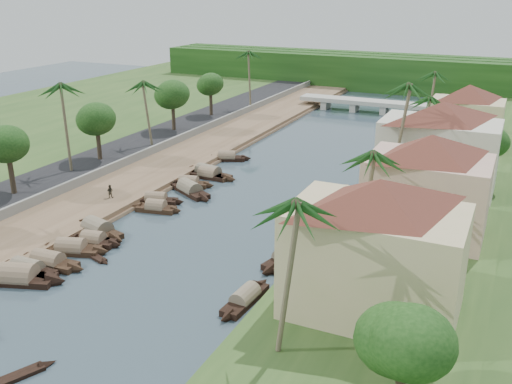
% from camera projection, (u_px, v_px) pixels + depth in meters
% --- Properties ---
extents(ground, '(220.00, 220.00, 0.00)m').
position_uv_depth(ground, '(168.00, 264.00, 51.45)').
color(ground, '#354650').
rests_on(ground, ground).
extents(left_bank, '(10.00, 180.00, 0.80)m').
position_uv_depth(left_bank, '(149.00, 174.00, 74.70)').
color(left_bank, brown).
rests_on(left_bank, ground).
extents(right_bank, '(16.00, 180.00, 1.20)m').
position_uv_depth(right_bank, '(422.00, 215.00, 60.74)').
color(right_bank, '#2C4B1E').
rests_on(right_bank, ground).
extents(road, '(8.00, 180.00, 1.40)m').
position_uv_depth(road, '(97.00, 163.00, 77.97)').
color(road, black).
rests_on(road, ground).
extents(retaining_wall, '(0.40, 180.00, 1.10)m').
position_uv_depth(retaining_wall, '(122.00, 163.00, 76.04)').
color(retaining_wall, gray).
rests_on(retaining_wall, left_bank).
extents(treeline, '(120.00, 14.00, 8.00)m').
position_uv_depth(treeline, '(400.00, 73.00, 135.27)').
color(treeline, '#12340E').
rests_on(treeline, ground).
extents(bridge, '(28.00, 4.00, 2.40)m').
position_uv_depth(bridge, '(370.00, 104.00, 112.19)').
color(bridge, '#A4A499').
rests_on(bridge, ground).
extents(building_near, '(14.85, 14.85, 10.20)m').
position_uv_depth(building_near, '(375.00, 247.00, 40.02)').
color(building_near, '#D3B98D').
rests_on(building_near, right_bank).
extents(building_mid, '(14.11, 14.11, 9.70)m').
position_uv_depth(building_mid, '(427.00, 184.00, 53.34)').
color(building_mid, tan).
rests_on(building_mid, right_bank).
extents(building_far, '(15.59, 15.59, 10.20)m').
position_uv_depth(building_far, '(439.00, 145.00, 65.58)').
color(building_far, beige).
rests_on(building_far, right_bank).
extents(building_distant, '(12.62, 12.62, 9.20)m').
position_uv_depth(building_distant, '(466.00, 116.00, 82.39)').
color(building_distant, '#D3B98D').
rests_on(building_distant, right_bank).
extents(sampan_1, '(8.80, 4.58, 2.52)m').
position_uv_depth(sampan_1, '(19.00, 278.00, 48.12)').
color(sampan_1, black).
rests_on(sampan_1, ground).
extents(sampan_2, '(8.02, 2.17, 2.11)m').
position_uv_depth(sampan_2, '(48.00, 262.00, 50.90)').
color(sampan_2, black).
rests_on(sampan_2, ground).
extents(sampan_3, '(7.63, 1.90, 2.07)m').
position_uv_depth(sampan_3, '(27.00, 270.00, 49.46)').
color(sampan_3, black).
rests_on(sampan_3, ground).
extents(sampan_4, '(7.68, 4.00, 2.16)m').
position_uv_depth(sampan_4, '(71.00, 249.00, 53.37)').
color(sampan_4, black).
rests_on(sampan_4, ground).
extents(sampan_5, '(6.31, 2.56, 2.00)m').
position_uv_depth(sampan_5, '(93.00, 241.00, 55.06)').
color(sampan_5, black).
rests_on(sampan_5, ground).
extents(sampan_6, '(8.45, 3.96, 2.43)m').
position_uv_depth(sampan_6, '(98.00, 230.00, 57.45)').
color(sampan_6, black).
rests_on(sampan_6, ground).
extents(sampan_7, '(6.96, 3.23, 1.87)m').
position_uv_depth(sampan_7, '(156.00, 200.00, 65.62)').
color(sampan_7, black).
rests_on(sampan_7, ground).
extents(sampan_8, '(6.30, 2.61, 1.95)m').
position_uv_depth(sampan_8, '(156.00, 208.00, 63.22)').
color(sampan_8, black).
rests_on(sampan_8, ground).
extents(sampan_9, '(8.78, 5.89, 2.28)m').
position_uv_depth(sampan_9, '(190.00, 190.00, 68.84)').
color(sampan_9, black).
rests_on(sampan_9, ground).
extents(sampan_10, '(6.98, 2.90, 1.93)m').
position_uv_depth(sampan_10, '(189.00, 183.00, 71.15)').
color(sampan_10, black).
rests_on(sampan_10, ground).
extents(sampan_11, '(7.12, 1.86, 2.06)m').
position_uv_depth(sampan_11, '(208.00, 175.00, 74.21)').
color(sampan_11, black).
rests_on(sampan_11, ground).
extents(sampan_12, '(9.65, 3.48, 2.25)m').
position_uv_depth(sampan_12, '(208.00, 173.00, 74.92)').
color(sampan_12, black).
rests_on(sampan_12, ground).
extents(sampan_13, '(7.24, 4.17, 2.01)m').
position_uv_depth(sampan_13, '(227.00, 158.00, 81.66)').
color(sampan_13, black).
rests_on(sampan_13, ground).
extents(sampan_14, '(1.88, 7.58, 1.87)m').
position_uv_depth(sampan_14, '(245.00, 298.00, 44.96)').
color(sampan_14, black).
rests_on(sampan_14, ground).
extents(sampan_15, '(3.66, 8.76, 2.29)m').
position_uv_depth(sampan_15, '(290.00, 256.00, 51.87)').
color(sampan_15, black).
rests_on(sampan_15, ground).
extents(sampan_16, '(2.21, 7.24, 1.80)m').
position_uv_depth(sampan_16, '(343.00, 195.00, 67.24)').
color(sampan_16, black).
rests_on(sampan_16, ground).
extents(canoe_0, '(3.61, 6.41, 0.88)m').
position_uv_depth(canoe_0, '(6.00, 381.00, 36.01)').
color(canoe_0, black).
rests_on(canoe_0, ground).
extents(canoe_1, '(4.53, 2.08, 0.73)m').
position_uv_depth(canoe_1, '(94.00, 257.00, 52.56)').
color(canoe_1, black).
rests_on(canoe_1, ground).
extents(canoe_2, '(5.27, 1.41, 0.76)m').
position_uv_depth(canoe_2, '(210.00, 178.00, 73.99)').
color(canoe_2, black).
rests_on(canoe_2, ground).
extents(palm_0, '(3.20, 3.20, 12.06)m').
position_uv_depth(palm_0, '(284.00, 205.00, 33.61)').
color(palm_0, '#70644B').
rests_on(palm_0, ground).
extents(palm_1, '(3.20, 3.20, 11.01)m').
position_uv_depth(palm_1, '(368.00, 156.00, 46.97)').
color(palm_1, '#70644B').
rests_on(palm_1, ground).
extents(palm_2, '(3.20, 3.20, 14.12)m').
position_uv_depth(palm_2, '(400.00, 88.00, 60.43)').
color(palm_2, '#70644B').
rests_on(palm_2, ground).
extents(palm_3, '(3.20, 3.20, 10.38)m').
position_uv_depth(palm_3, '(428.00, 99.00, 73.49)').
color(palm_3, '#70644B').
rests_on(palm_3, ground).
extents(palm_5, '(3.20, 3.20, 12.46)m').
position_uv_depth(palm_5, '(62.00, 87.00, 69.18)').
color(palm_5, '#70644B').
rests_on(palm_5, ground).
extents(palm_6, '(3.20, 3.20, 10.68)m').
position_uv_depth(palm_6, '(147.00, 84.00, 81.48)').
color(palm_6, '#70644B').
rests_on(palm_6, ground).
extents(palm_7, '(3.20, 3.20, 11.31)m').
position_uv_depth(palm_7, '(433.00, 74.00, 87.85)').
color(palm_7, '#70644B').
rests_on(palm_7, ground).
extents(palm_8, '(3.20, 3.20, 12.00)m').
position_uv_depth(palm_8, '(250.00, 54.00, 106.92)').
color(palm_8, '#70644B').
rests_on(palm_8, ground).
extents(tree_2, '(4.83, 4.83, 7.73)m').
position_uv_depth(tree_2, '(7.00, 145.00, 62.97)').
color(tree_2, '#473728').
rests_on(tree_2, ground).
extents(tree_3, '(5.06, 5.06, 7.59)m').
position_uv_depth(tree_3, '(96.00, 120.00, 75.76)').
color(tree_3, '#473728').
rests_on(tree_3, ground).
extents(tree_4, '(5.35, 5.35, 7.94)m').
position_uv_depth(tree_4, '(172.00, 95.00, 91.44)').
color(tree_4, '#473728').
rests_on(tree_4, ground).
extents(tree_5, '(4.51, 4.51, 7.41)m').
position_uv_depth(tree_5, '(210.00, 85.00, 102.13)').
color(tree_5, '#473728').
rests_on(tree_5, ground).
extents(tree_6, '(4.34, 4.34, 7.06)m').
position_uv_depth(tree_6, '(487.00, 144.00, 65.90)').
color(tree_6, '#473728').
rests_on(tree_6, ground).
extents(tree_7, '(4.80, 4.80, 6.39)m').
position_uv_depth(tree_7, '(405.00, 342.00, 30.75)').
color(tree_7, '#473728').
rests_on(tree_7, ground).
extents(person_far, '(0.86, 0.75, 1.51)m').
position_uv_depth(person_far, '(110.00, 191.00, 64.97)').
color(person_far, '#2E2B20').
rests_on(person_far, left_bank).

